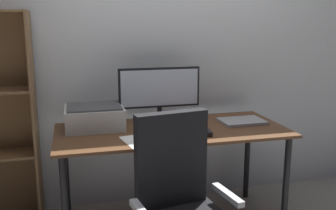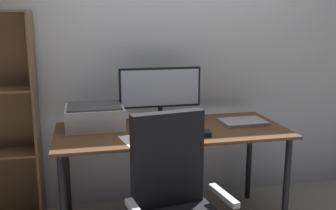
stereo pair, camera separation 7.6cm
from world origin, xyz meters
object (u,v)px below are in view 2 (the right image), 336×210
coffee_mug (180,120)px  printer (95,116)px  mouse (206,133)px  laptop (243,122)px  keyboard (170,136)px  desk (172,140)px  monitor (160,90)px

coffee_mug → printer: printer is taller
mouse → laptop: 0.44m
keyboard → mouse: size_ratio=3.02×
laptop → keyboard: bearing=-161.0°
desk → coffee_mug: 0.15m
monitor → coffee_mug: monitor is taller
laptop → printer: 1.08m
keyboard → coffee_mug: 0.26m
keyboard → mouse: bearing=-6.2°
keyboard → coffee_mug: coffee_mug is taller
monitor → laptop: monitor is taller
mouse → printer: 0.80m
monitor → keyboard: monitor is taller
laptop → desk: bearing=-177.6°
monitor → laptop: size_ratio=1.90×
mouse → printer: size_ratio=0.24×
desk → monitor: 0.39m
desk → printer: size_ratio=3.99×
keyboard → laptop: bearing=17.6°
keyboard → laptop: size_ratio=0.91×
keyboard → mouse: mouse is taller
desk → mouse: mouse is taller
printer → coffee_mug: bearing=-12.0°
desk → monitor: bearing=99.1°
keyboard → coffee_mug: (0.12, 0.23, 0.04)m
monitor → mouse: 0.52m
monitor → keyboard: (-0.02, -0.41, -0.23)m
laptop → mouse: bearing=-148.2°
laptop → coffee_mug: bearing=178.5°
monitor → coffee_mug: (0.10, -0.18, -0.19)m
desk → keyboard: (-0.05, -0.19, 0.09)m
keyboard → laptop: (0.60, 0.22, 0.00)m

